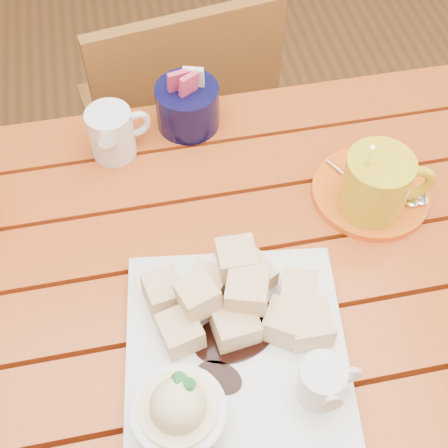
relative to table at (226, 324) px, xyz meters
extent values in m
plane|color=brown|center=(0.00, 0.00, -0.64)|extent=(5.00, 5.00, 0.00)
cube|color=maroon|center=(0.00, -0.11, 0.09)|extent=(1.20, 0.11, 0.03)
cube|color=maroon|center=(0.00, 0.00, 0.09)|extent=(1.20, 0.11, 0.03)
cube|color=maroon|center=(0.00, 0.11, 0.09)|extent=(1.20, 0.11, 0.03)
cube|color=maroon|center=(0.00, 0.23, 0.09)|extent=(1.20, 0.11, 0.03)
cube|color=maroon|center=(0.00, 0.34, 0.09)|extent=(1.20, 0.11, 0.03)
cube|color=maroon|center=(0.00, 0.36, 0.04)|extent=(1.12, 0.04, 0.08)
cylinder|color=maroon|center=(0.55, 0.35, -0.28)|extent=(0.06, 0.06, 0.72)
cube|color=white|center=(-0.01, -0.09, 0.12)|extent=(0.33, 0.33, 0.02)
cube|color=#C88B3D|center=(-0.07, -0.07, 0.14)|extent=(0.06, 0.06, 0.04)
cube|color=#C88B3D|center=(0.03, -0.01, 0.14)|extent=(0.07, 0.07, 0.04)
cube|color=#C88B3D|center=(0.06, -0.08, 0.14)|extent=(0.07, 0.07, 0.04)
cube|color=#C88B3D|center=(-0.03, -0.01, 0.14)|extent=(0.07, 0.07, 0.04)
cube|color=#C88B3D|center=(0.00, -0.08, 0.14)|extent=(0.06, 0.06, 0.04)
cube|color=#C88B3D|center=(-0.09, -0.01, 0.14)|extent=(0.06, 0.06, 0.04)
cube|color=#C88B3D|center=(-0.05, -0.04, 0.18)|extent=(0.07, 0.07, 0.04)
cube|color=#C88B3D|center=(0.09, -0.09, 0.14)|extent=(0.05, 0.05, 0.04)
cube|color=#C88B3D|center=(0.09, -0.04, 0.14)|extent=(0.07, 0.07, 0.04)
cube|color=#C88B3D|center=(0.02, -0.05, 0.18)|extent=(0.07, 0.07, 0.04)
cube|color=#C88B3D|center=(0.02, 0.00, 0.18)|extent=(0.05, 0.05, 0.04)
cylinder|color=white|center=(-0.09, -0.18, 0.15)|extent=(0.11, 0.11, 0.05)
cylinder|color=#FBF3B9|center=(-0.09, -0.18, 0.16)|extent=(0.09, 0.09, 0.03)
sphere|color=#FBF3B9|center=(-0.09, -0.18, 0.18)|extent=(0.07, 0.07, 0.07)
cone|color=#297E38|center=(-0.08, -0.17, 0.21)|extent=(0.04, 0.04, 0.03)
cone|color=#297E38|center=(-0.09, -0.16, 0.21)|extent=(0.03, 0.03, 0.03)
cylinder|color=white|center=(0.08, -0.18, 0.16)|extent=(0.06, 0.06, 0.06)
cylinder|color=black|center=(0.08, -0.18, 0.18)|extent=(0.05, 0.05, 0.01)
cone|color=white|center=(0.08, -0.20, 0.18)|extent=(0.02, 0.02, 0.03)
torus|color=white|center=(0.12, -0.18, 0.16)|extent=(0.04, 0.01, 0.04)
cylinder|color=gold|center=(0.25, 0.10, 0.16)|extent=(0.10, 0.10, 0.11)
cylinder|color=black|center=(0.25, 0.10, 0.21)|extent=(0.08, 0.08, 0.01)
torus|color=gold|center=(0.30, 0.09, 0.16)|extent=(0.07, 0.02, 0.07)
cylinder|color=silver|center=(0.23, 0.11, 0.20)|extent=(0.04, 0.06, 0.15)
cylinder|color=white|center=(-0.13, 0.30, 0.15)|extent=(0.07, 0.07, 0.09)
cylinder|color=white|center=(-0.13, 0.30, 0.19)|extent=(0.06, 0.06, 0.01)
cone|color=white|center=(-0.13, 0.26, 0.18)|extent=(0.03, 0.03, 0.03)
torus|color=white|center=(-0.09, 0.30, 0.15)|extent=(0.05, 0.02, 0.05)
cylinder|color=black|center=(0.00, 0.34, 0.15)|extent=(0.11, 0.11, 0.08)
cube|color=#CE3863|center=(-0.01, 0.34, 0.20)|extent=(0.04, 0.02, 0.05)
cube|color=white|center=(0.02, 0.34, 0.20)|extent=(0.04, 0.03, 0.05)
cube|color=#CE3863|center=(0.00, 0.33, 0.20)|extent=(0.04, 0.03, 0.05)
cylinder|color=orange|center=(0.26, 0.13, 0.11)|extent=(0.19, 0.19, 0.01)
cylinder|color=silver|center=(0.24, 0.14, 0.12)|extent=(0.07, 0.12, 0.01)
cylinder|color=silver|center=(0.26, 0.14, 0.12)|extent=(0.02, 0.13, 0.01)
ellipsoid|color=silver|center=(0.31, 0.09, 0.12)|extent=(0.02, 0.04, 0.01)
ellipsoid|color=silver|center=(0.33, 0.09, 0.12)|extent=(0.02, 0.04, 0.01)
cube|color=brown|center=(0.00, 0.70, -0.24)|extent=(0.45, 0.45, 0.03)
cylinder|color=brown|center=(0.14, 0.90, -0.45)|extent=(0.03, 0.03, 0.39)
cylinder|color=brown|center=(-0.19, 0.84, -0.45)|extent=(0.03, 0.03, 0.39)
cylinder|color=brown|center=(0.20, 0.56, -0.45)|extent=(0.03, 0.03, 0.39)
cylinder|color=brown|center=(-0.14, 0.51, -0.45)|extent=(0.03, 0.03, 0.39)
cube|color=brown|center=(0.03, 0.53, -0.02)|extent=(0.39, 0.09, 0.41)
camera|label=1|loc=(-0.09, -0.44, 0.88)|focal=50.00mm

